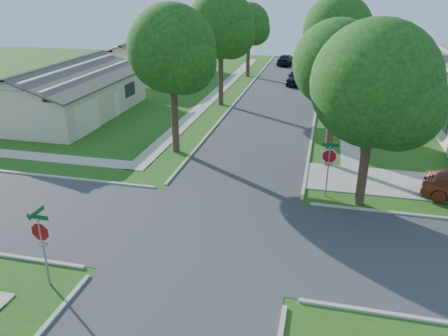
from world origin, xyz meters
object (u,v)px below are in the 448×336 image
tree_e_far (337,23)px  tree_w_far (249,26)px  tree_e_mid (338,33)px  house_nw_near (67,96)px  car_curb_east (298,77)px  tree_w_near (173,53)px  tree_ne_corner (376,90)px  car_curb_west (286,60)px  tree_e_near (337,68)px  stop_sign_ne (329,159)px  stop_sign_sw (41,235)px  house_nw_far (148,62)px  tree_w_mid (221,28)px

tree_e_far → tree_w_far: (-9.40, -0.00, -0.47)m
tree_e_mid → house_nw_near: bearing=-163.8°
car_curb_east → tree_w_near: bearing=-100.1°
tree_e_mid → tree_w_far: (-9.41, 13.00, -0.75)m
tree_e_mid → tree_ne_corner: tree_e_mid is taller
tree_w_far → car_curb_east: (5.85, -2.97, -4.70)m
tree_w_near → car_curb_west: (3.44, 33.69, -5.45)m
tree_e_far → car_curb_east: size_ratio=1.86×
tree_w_far → car_curb_west: bearing=68.3°
tree_e_near → tree_w_near: 9.41m
stop_sign_ne → tree_e_near: (0.05, 4.31, 3.61)m
stop_sign_sw → car_curb_east: stop_sign_sw is taller
stop_sign_sw → house_nw_far: (-11.29, 36.70, -0.51)m
house_nw_near → car_curb_west: size_ratio=2.98×
tree_w_near → tree_e_far: bearing=69.4°
stop_sign_ne → tree_e_far: tree_e_far is taller
tree_w_far → car_curb_west: 10.53m
tree_e_near → tree_ne_corner: bearing=-71.5°
tree_e_mid → tree_w_mid: bearing=180.0°
tree_w_mid → tree_ne_corner: tree_w_mid is taller
house_nw_near → tree_ne_corner: bearing=-25.8°
tree_w_mid → car_curb_west: bearing=81.0°
tree_e_near → tree_w_mid: bearing=128.0°
tree_e_mid → tree_e_far: (-0.00, 13.00, -0.27)m
tree_e_far → tree_ne_corner: bearing=-86.9°
stop_sign_ne → tree_e_near: size_ratio=0.36×
tree_w_near → tree_w_far: 25.01m
tree_ne_corner → tree_w_mid: bearing=123.2°
car_curb_east → tree_e_near: bearing=-76.1°
tree_e_far → car_curb_west: size_ratio=1.91×
car_curb_east → house_nw_near: bearing=-132.3°
tree_w_mid → car_curb_east: size_ratio=2.03×
house_nw_far → car_curb_east: size_ratio=2.89×
tree_e_far → car_curb_west: tree_e_far is taller
tree_e_near → stop_sign_sw: bearing=-124.6°
stop_sign_ne → tree_w_near: (-9.34, 4.31, 4.08)m
tree_w_far → house_nw_far: (-11.34, -2.01, -3.99)m
tree_w_near → car_curb_east: 23.40m
tree_e_near → tree_ne_corner: tree_ne_corner is taller
tree_w_mid → car_curb_east: tree_w_mid is taller
tree_e_mid → house_nw_near: 22.12m
tree_e_mid → tree_w_near: tree_e_mid is taller
tree_e_far → tree_w_near: size_ratio=0.97×
tree_w_mid → stop_sign_ne: bearing=-60.2°
house_nw_far → car_curb_east: bearing=-3.2°
stop_sign_ne → tree_w_mid: tree_w_mid is taller
house_nw_near → car_curb_east: bearing=43.0°
tree_w_mid → tree_ne_corner: 20.10m
stop_sign_ne → tree_w_far: size_ratio=0.37×
stop_sign_sw → tree_w_mid: size_ratio=0.31×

